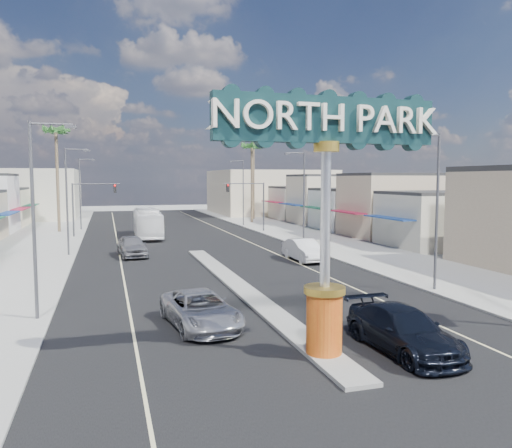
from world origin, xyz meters
TOP-DOWN VIEW (x-y plane):
  - ground at (0.00, 30.00)m, footprint 160.00×160.00m
  - road at (0.00, 30.00)m, footprint 20.00×120.00m
  - median_island at (0.00, 14.00)m, footprint 1.30×30.00m
  - sidewalk_left at (-14.00, 30.00)m, footprint 8.00×120.00m
  - sidewalk_right at (14.00, 30.00)m, footprint 8.00×120.00m
  - storefront_row_right at (24.00, 43.00)m, footprint 12.00×42.00m
  - backdrop_far_left at (-22.00, 75.00)m, footprint 20.00×20.00m
  - backdrop_far_right at (22.00, 75.00)m, footprint 20.00×20.00m
  - gateway_sign at (0.00, 1.98)m, footprint 8.20×1.50m
  - traffic_signal_left at (-9.18, 43.99)m, footprint 5.09×0.45m
  - traffic_signal_right at (9.18, 43.99)m, footprint 5.09×0.45m
  - streetlight_l_near at (-10.43, 10.00)m, footprint 2.03×0.22m
  - streetlight_l_mid at (-10.43, 30.00)m, footprint 2.03×0.22m
  - streetlight_l_far at (-10.43, 52.00)m, footprint 2.03×0.22m
  - streetlight_r_near at (10.43, 10.00)m, footprint 2.03×0.22m
  - streetlight_r_mid at (10.43, 30.00)m, footprint 2.03×0.22m
  - streetlight_r_far at (10.43, 52.00)m, footprint 2.03×0.22m
  - palm_left_far at (-13.00, 50.00)m, footprint 2.60×2.60m
  - palm_right_mid at (13.00, 56.00)m, footprint 2.60×2.60m
  - palm_right_far at (15.00, 62.00)m, footprint 2.60×2.60m
  - suv_left at (-3.63, 6.96)m, footprint 3.22×5.82m
  - suv_right at (3.09, 1.71)m, footprint 2.49×5.71m
  - car_parked_left at (-5.50, 28.26)m, footprint 2.63×5.39m
  - car_parked_right at (7.40, 22.11)m, footprint 1.90×5.21m
  - city_bus at (-3.14, 42.11)m, footprint 2.85×11.33m

SIDE VIEW (x-z plane):
  - ground at x=0.00m, z-range 0.00..0.00m
  - road at x=0.00m, z-range 0.00..0.01m
  - sidewalk_left at x=-14.00m, z-range 0.00..0.12m
  - sidewalk_right at x=14.00m, z-range 0.00..0.12m
  - median_island at x=0.00m, z-range 0.00..0.16m
  - suv_left at x=-3.63m, z-range 0.00..1.54m
  - suv_right at x=3.09m, z-range 0.00..1.63m
  - car_parked_right at x=7.40m, z-range 0.00..1.71m
  - car_parked_left at x=-5.50m, z-range 0.00..1.77m
  - city_bus at x=-3.14m, z-range 0.00..3.14m
  - storefront_row_right at x=24.00m, z-range 0.00..6.00m
  - backdrop_far_left at x=-22.00m, z-range 0.00..8.00m
  - backdrop_far_right at x=22.00m, z-range 0.00..8.00m
  - traffic_signal_left at x=-9.18m, z-range 1.27..7.27m
  - traffic_signal_right at x=9.18m, z-range 1.27..7.27m
  - streetlight_l_near at x=-10.43m, z-range 0.57..9.57m
  - streetlight_l_mid at x=-10.43m, z-range 0.57..9.57m
  - streetlight_l_far at x=-10.43m, z-range 0.57..9.57m
  - streetlight_r_near at x=10.43m, z-range 0.57..9.57m
  - streetlight_r_mid at x=10.43m, z-range 0.57..9.57m
  - streetlight_r_far at x=10.43m, z-range 0.57..9.57m
  - gateway_sign at x=0.00m, z-range 1.35..10.50m
  - palm_right_mid at x=13.00m, z-range 4.55..16.65m
  - palm_left_far at x=-13.00m, z-range 4.95..18.05m
  - palm_right_far at x=15.00m, z-range 5.34..19.44m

